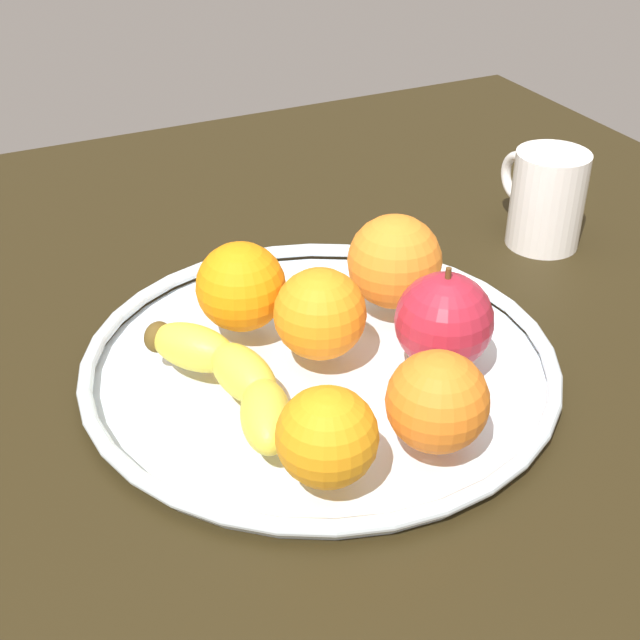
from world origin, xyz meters
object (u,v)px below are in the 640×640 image
(banana, at_px, (230,376))
(orange_back_right, at_px, (323,313))
(fruit_bowl, at_px, (320,362))
(orange_back_left, at_px, (437,402))
(orange_front_left, at_px, (241,287))
(orange_center, at_px, (395,261))
(orange_front_right, at_px, (327,437))
(ambient_mug, at_px, (546,198))
(apple, at_px, (444,321))

(banana, relative_size, orange_back_right, 2.51)
(fruit_bowl, relative_size, orange_back_left, 5.37)
(orange_front_left, bearing_deg, orange_back_left, -161.75)
(fruit_bowl, relative_size, banana, 2.08)
(orange_center, bearing_deg, orange_front_right, 139.52)
(orange_front_left, relative_size, ambient_mug, 0.66)
(fruit_bowl, relative_size, orange_back_right, 5.23)
(orange_front_left, bearing_deg, fruit_bowl, -147.67)
(orange_center, distance_m, orange_front_right, 0.22)
(orange_center, height_order, orange_back_left, orange_center)
(banana, relative_size, orange_back_left, 2.58)
(orange_front_left, xyz_separation_m, orange_back_left, (-0.19, -0.06, -0.00))
(orange_back_right, relative_size, orange_front_right, 1.08)
(orange_back_right, height_order, ambient_mug, ambient_mug)
(orange_back_right, bearing_deg, apple, -124.68)
(orange_center, bearing_deg, fruit_bowl, 114.98)
(banana, relative_size, orange_center, 2.27)
(banana, bearing_deg, orange_back_left, -145.79)
(fruit_bowl, relative_size, orange_front_left, 5.15)
(orange_back_right, distance_m, orange_front_right, 0.14)
(banana, height_order, orange_center, orange_center)
(ambient_mug, bearing_deg, orange_center, 106.82)
(orange_center, bearing_deg, orange_back_right, 115.44)
(fruit_bowl, relative_size, apple, 4.52)
(orange_back_right, distance_m, ambient_mug, 0.31)
(apple, relative_size, orange_back_left, 1.19)
(apple, bearing_deg, orange_back_right, 55.32)
(banana, height_order, orange_front_right, orange_front_right)
(orange_back_right, distance_m, orange_front_left, 0.08)
(ambient_mug, bearing_deg, orange_front_right, 123.55)
(fruit_bowl, xyz_separation_m, orange_front_right, (-0.13, 0.06, 0.04))
(banana, distance_m, orange_back_left, 0.15)
(banana, relative_size, ambient_mug, 1.64)
(fruit_bowl, height_order, orange_back_right, orange_back_right)
(fruit_bowl, relative_size, orange_center, 4.73)
(orange_back_right, bearing_deg, orange_front_right, 155.22)
(fruit_bowl, relative_size, ambient_mug, 3.41)
(fruit_bowl, relative_size, orange_front_right, 5.65)
(orange_front_right, xyz_separation_m, ambient_mug, (0.23, -0.35, -0.00))
(fruit_bowl, bearing_deg, orange_front_left, 32.33)
(fruit_bowl, xyz_separation_m, orange_back_right, (0.00, -0.00, 0.04))
(banana, distance_m, ambient_mug, 0.39)
(orange_back_left, relative_size, ambient_mug, 0.64)
(orange_front_left, height_order, ambient_mug, ambient_mug)
(orange_back_right, bearing_deg, banana, 104.30)
(apple, xyz_separation_m, orange_front_left, (0.11, 0.12, -0.00))
(apple, distance_m, orange_back_right, 0.09)
(fruit_bowl, distance_m, ambient_mug, 0.31)
(orange_center, height_order, ambient_mug, orange_center)
(orange_back_left, bearing_deg, fruit_bowl, 10.36)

